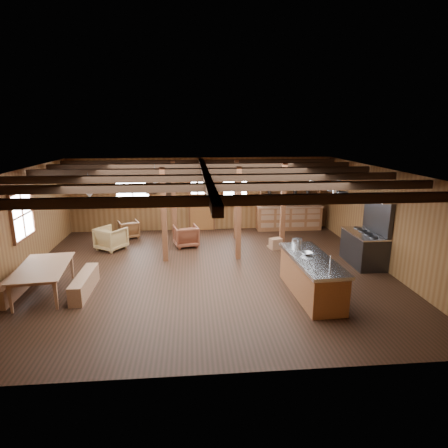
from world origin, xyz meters
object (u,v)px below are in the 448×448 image
Objects in this scene: armchair_a at (129,229)px; armchair_c at (111,238)px; kitchen_island at (311,276)px; commercial_range at (366,243)px; armchair_b at (186,236)px; dining_table at (46,280)px.

armchair_a is 0.83× the size of armchair_c.
kitchen_island is 7.35m from armchair_a.
armchair_c is (-5.44, 3.96, -0.10)m from kitchen_island.
commercial_range reaches higher than kitchen_island.
armchair_b is at bearing 123.45° from kitchen_island.
dining_table is at bearing 109.74° from armchair_c.
armchair_c is (0.86, 3.35, 0.03)m from dining_table.
commercial_range is (2.24, 1.93, 0.16)m from kitchen_island.
kitchen_island is 2.97m from commercial_range.
armchair_a is at bearing -43.36° from armchair_b.
dining_table is 4.79m from armchair_b.
armchair_b is (2.08, -1.22, 0.04)m from armchair_a.
kitchen_island is 1.27× the size of dining_table.
armchair_b reaches higher than armchair_a.
dining_table is 4.85m from armchair_a.
armchair_b is (-5.25, 2.15, -0.29)m from commercial_range.
kitchen_island is 3.07× the size of armchair_c.
commercial_range is at bearing 134.78° from armchair_a.
dining_table is at bearing 171.56° from kitchen_island.
commercial_range is 8.07m from armchair_a.
kitchen_island reaches higher than armchair_b.
kitchen_island reaches higher than armchair_c.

